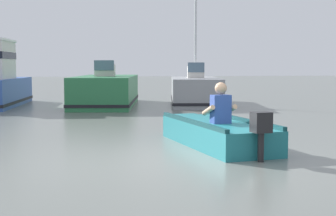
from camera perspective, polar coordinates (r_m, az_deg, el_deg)
The scene contains 4 objects.
ground_plane at distance 8.04m, azimuth 0.11°, elevation -5.90°, with size 120.00×120.00×0.00m, color slate.
rowboat_with_person at distance 9.52m, azimuth 5.38°, elevation -2.72°, with size 1.54×3.72×1.19m.
moored_boat_green at distance 19.00m, azimuth -6.94°, elevation 1.88°, with size 3.02×6.00×1.68m.
moored_boat_grey at distance 19.32m, azimuth 3.07°, elevation 1.88°, with size 2.60×5.05×4.53m.
Camera 1 is at (-1.42, -7.77, 1.50)m, focal length 54.11 mm.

